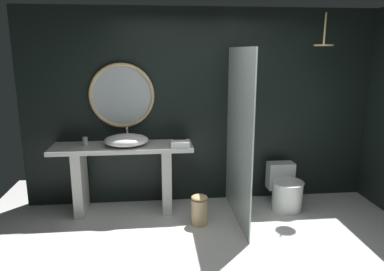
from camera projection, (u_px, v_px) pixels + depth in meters
back_wall_panel at (204, 107)px, 4.91m from camera, size 4.80×0.10×2.60m
vanity_counter at (123, 169)px, 4.65m from camera, size 1.77×0.52×0.89m
vessel_sink at (126, 140)px, 4.53m from camera, size 0.55×0.45×0.20m
tumbler_cup at (85, 141)px, 4.57m from camera, size 0.06×0.06×0.10m
tissue_box at (179, 142)px, 4.60m from camera, size 0.16×0.11×0.08m
round_wall_mirror at (122, 96)px, 4.67m from camera, size 0.84×0.05×0.84m
shower_glass_panel at (239, 137)px, 4.33m from camera, size 0.02×1.29×2.09m
rain_shower_head at (324, 43)px, 4.42m from camera, size 0.24×0.24×0.39m
toilet at (285, 189)px, 4.82m from camera, size 0.41×0.62×0.56m
waste_bin at (199, 210)px, 4.35m from camera, size 0.20×0.20×0.38m
folded_hand_towel at (180, 144)px, 4.48m from camera, size 0.24×0.17×0.07m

